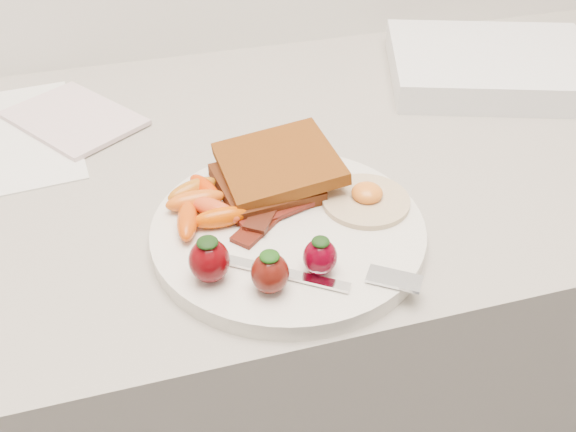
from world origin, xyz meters
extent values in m
cube|color=gray|center=(0.00, 1.70, 0.45)|extent=(2.00, 0.60, 0.90)
cylinder|color=silver|center=(-0.01, 1.54, 0.91)|extent=(0.27, 0.27, 0.02)
cube|color=#37180B|center=(-0.02, 1.60, 0.93)|extent=(0.11, 0.11, 0.01)
cube|color=#4A2E0B|center=(0.00, 1.62, 0.94)|extent=(0.12, 0.12, 0.03)
cylinder|color=#EEE4C0|center=(0.08, 1.55, 0.92)|extent=(0.12, 0.12, 0.01)
ellipsoid|color=orange|center=(0.08, 1.55, 0.93)|extent=(0.04, 0.04, 0.02)
cube|color=black|center=(-0.03, 1.55, 0.92)|extent=(0.08, 0.08, 0.00)
cube|color=#43140F|center=(-0.01, 1.56, 0.92)|extent=(0.09, 0.05, 0.00)
cube|color=black|center=(-0.02, 1.57, 0.92)|extent=(0.07, 0.09, 0.00)
ellipsoid|color=#DC5B12|center=(-0.09, 1.59, 0.93)|extent=(0.06, 0.02, 0.02)
ellipsoid|color=#DA471B|center=(-0.08, 1.57, 0.93)|extent=(0.06, 0.06, 0.02)
ellipsoid|color=#CD4306|center=(-0.11, 1.56, 0.93)|extent=(0.03, 0.06, 0.02)
ellipsoid|color=#DC3500|center=(-0.08, 1.61, 0.93)|extent=(0.04, 0.06, 0.02)
ellipsoid|color=#BB6212|center=(-0.09, 1.61, 0.93)|extent=(0.06, 0.04, 0.02)
ellipsoid|color=#D34C00|center=(-0.07, 1.56, 0.93)|extent=(0.06, 0.02, 0.02)
ellipsoid|color=#530207|center=(-0.10, 1.49, 0.94)|extent=(0.04, 0.04, 0.04)
ellipsoid|color=black|center=(-0.10, 1.49, 0.96)|extent=(0.02, 0.02, 0.01)
ellipsoid|color=#511009|center=(-0.05, 1.46, 0.94)|extent=(0.03, 0.03, 0.04)
ellipsoid|color=#16440D|center=(-0.05, 1.46, 0.96)|extent=(0.02, 0.02, 0.01)
ellipsoid|color=#54000F|center=(0.00, 1.47, 0.94)|extent=(0.03, 0.03, 0.03)
ellipsoid|color=black|center=(0.00, 1.47, 0.95)|extent=(0.02, 0.02, 0.01)
cube|color=white|center=(-0.03, 1.47, 0.92)|extent=(0.10, 0.07, 0.00)
cube|color=silver|center=(0.06, 1.44, 0.92)|extent=(0.05, 0.05, 0.00)
cube|color=beige|center=(-0.21, 1.84, 0.91)|extent=(0.19, 0.20, 0.01)
cube|color=white|center=(0.37, 1.80, 0.92)|extent=(0.34, 0.31, 0.04)
camera|label=1|loc=(-0.14, 1.07, 1.31)|focal=40.00mm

